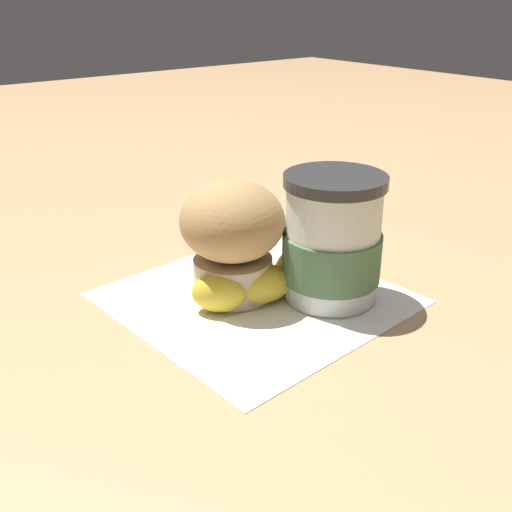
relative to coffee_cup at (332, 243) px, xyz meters
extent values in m
plane|color=tan|center=(0.05, -0.04, -0.05)|extent=(3.00, 3.00, 0.00)
cube|color=white|center=(0.05, -0.04, -0.05)|extent=(0.25, 0.25, 0.00)
cylinder|color=silver|center=(0.00, 0.00, 0.00)|extent=(0.08, 0.08, 0.11)
cylinder|color=#2D2D2D|center=(0.00, 0.00, 0.06)|extent=(0.09, 0.09, 0.01)
cylinder|color=#4C754C|center=(0.00, 0.00, -0.01)|extent=(0.09, 0.09, 0.04)
cylinder|color=beige|center=(0.07, -0.06, -0.04)|extent=(0.07, 0.07, 0.04)
ellipsoid|color=#AD8451|center=(0.07, -0.06, 0.02)|extent=(0.09, 0.09, 0.07)
ellipsoid|color=yellow|center=(0.10, -0.04, -0.04)|extent=(0.05, 0.05, 0.04)
ellipsoid|color=yellow|center=(0.05, -0.03, -0.04)|extent=(0.06, 0.05, 0.04)
ellipsoid|color=yellow|center=(0.00, -0.04, -0.04)|extent=(0.06, 0.05, 0.04)
ellipsoid|color=brown|center=(-0.03, -0.08, -0.04)|extent=(0.05, 0.05, 0.04)
camera|label=1|loc=(0.36, 0.34, 0.21)|focal=42.00mm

